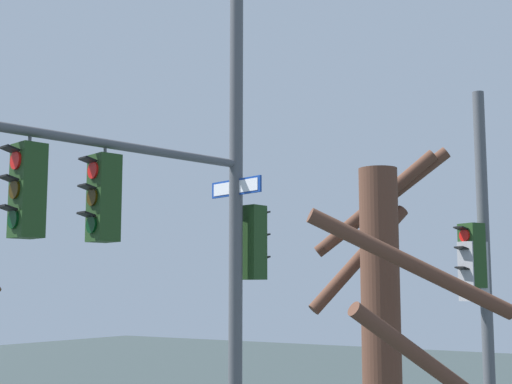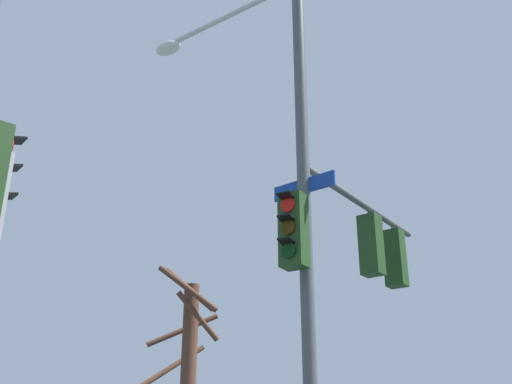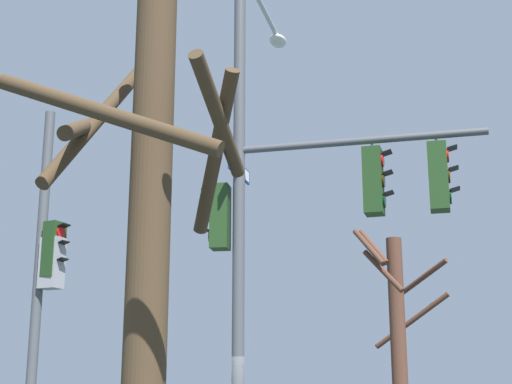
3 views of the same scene
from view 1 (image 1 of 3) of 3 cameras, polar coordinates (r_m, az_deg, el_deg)
main_signal_pole_assembly at (r=10.11m, az=-4.33°, el=-0.06°), size 4.33×4.65×9.77m
secondary_pole_assembly at (r=13.29m, az=16.96°, el=-7.08°), size 0.48×0.73×7.60m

